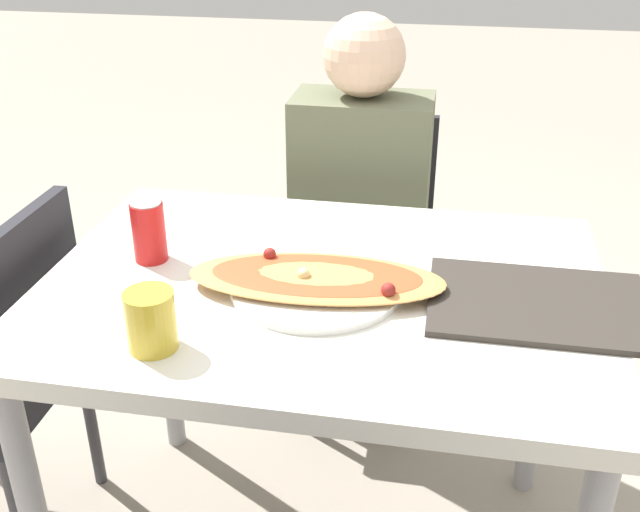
% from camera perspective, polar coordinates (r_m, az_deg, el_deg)
% --- Properties ---
extents(dining_table, '(1.07, 0.77, 0.75)m').
position_cam_1_polar(dining_table, '(1.47, 0.19, -4.94)').
color(dining_table, silver).
rests_on(dining_table, ground_plane).
extents(chair_far_seated, '(0.40, 0.40, 0.84)m').
position_cam_1_polar(chair_far_seated, '(2.18, 3.31, 0.76)').
color(chair_far_seated, black).
rests_on(chair_far_seated, ground_plane).
extents(person_seated, '(0.36, 0.24, 1.15)m').
position_cam_1_polar(person_seated, '(2.00, 3.05, 4.40)').
color(person_seated, '#2D2D38').
rests_on(person_seated, ground_plane).
extents(pizza_main, '(0.49, 0.32, 0.05)m').
position_cam_1_polar(pizza_main, '(1.39, -0.28, -1.87)').
color(pizza_main, white).
rests_on(pizza_main, dining_table).
extents(soda_can, '(0.07, 0.07, 0.12)m').
position_cam_1_polar(soda_can, '(1.52, -12.91, 1.85)').
color(soda_can, red).
rests_on(soda_can, dining_table).
extents(drink_glass, '(0.08, 0.08, 0.10)m').
position_cam_1_polar(drink_glass, '(1.24, -12.76, -4.82)').
color(drink_glass, gold).
rests_on(drink_glass, dining_table).
extents(serving_tray, '(0.39, 0.27, 0.01)m').
position_cam_1_polar(serving_tray, '(1.40, 16.31, -3.50)').
color(serving_tray, '#332D28').
rests_on(serving_tray, dining_table).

